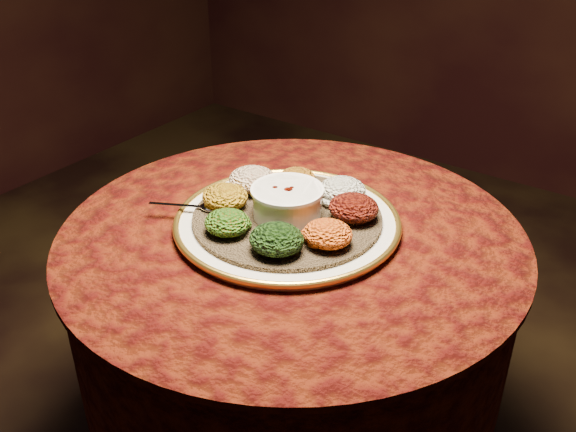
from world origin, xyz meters
The scene contains 13 objects.
table centered at (0.00, 0.00, 0.55)m, with size 0.96×0.96×0.73m.
platter centered at (-0.02, 0.01, 0.75)m, with size 0.52×0.52×0.02m.
injera centered at (-0.02, 0.01, 0.76)m, with size 0.39×0.39×0.01m, color brown.
stew_bowl centered at (-0.02, 0.01, 0.80)m, with size 0.15×0.15×0.06m.
spoon centered at (-0.17, -0.07, 0.77)m, with size 0.14×0.08×0.01m.
portion_ayib centered at (0.04, 0.13, 0.79)m, with size 0.10×0.10×0.05m, color beige.
portion_kitfo centered at (0.10, 0.08, 0.79)m, with size 0.10×0.10×0.05m, color black.
portion_tikil centered at (0.11, -0.04, 0.78)m, with size 0.10×0.09×0.05m, color #BD6E0F.
portion_gomen centered at (0.04, -0.11, 0.79)m, with size 0.10×0.10×0.05m, color black.
portion_mixveg centered at (-0.07, -0.11, 0.78)m, with size 0.09×0.09×0.04m, color #9B320A.
portion_kik centered at (-0.14, -0.04, 0.79)m, with size 0.10×0.09×0.05m, color #A3780E.
portion_timatim centered at (-0.14, 0.06, 0.79)m, with size 0.11×0.10×0.05m, color maroon.
portion_shiro centered at (-0.08, 0.13, 0.78)m, with size 0.08×0.08×0.04m, color #8B4B10.
Camera 1 is at (0.64, -0.93, 1.42)m, focal length 40.00 mm.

